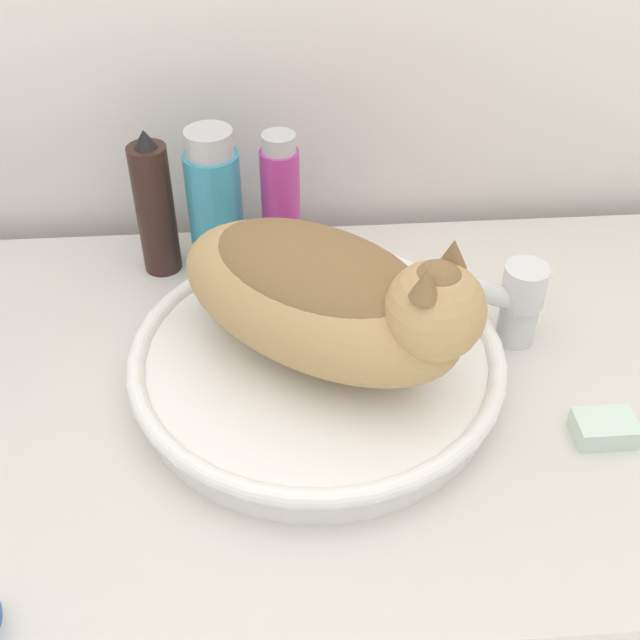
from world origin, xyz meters
The scene contains 8 objects.
vanity_counter centered at (0.00, 0.31, 0.42)m, with size 1.23×0.62×0.84m.
sink_basin centered at (0.00, 0.31, 0.86)m, with size 0.40×0.40×0.05m.
cat centered at (0.01, 0.31, 0.96)m, with size 0.35×0.34×0.17m.
faucet centered at (0.22, 0.36, 0.90)m, with size 0.12×0.06×0.12m.
mouthwash_bottle centered at (-0.11, 0.54, 0.93)m, with size 0.07×0.07×0.19m.
hairspray_can_black centered at (-0.18, 0.54, 0.93)m, with size 0.05×0.05×0.19m.
shampoo_bottle_tall centered at (-0.03, 0.54, 0.92)m, with size 0.05×0.05×0.18m.
soap_bar centered at (0.28, 0.21, 0.85)m, with size 0.06×0.04×0.02m.
Camera 1 is at (-0.04, -0.32, 1.45)m, focal length 45.00 mm.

